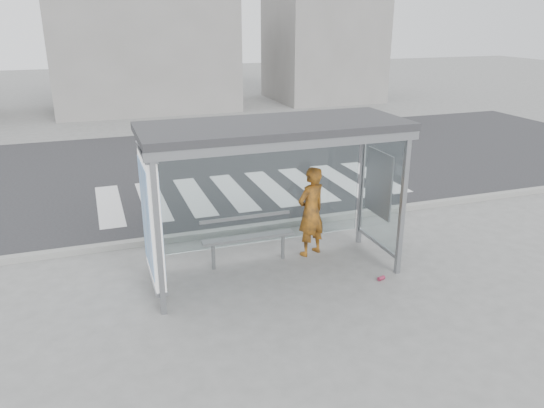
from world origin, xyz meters
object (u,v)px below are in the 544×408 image
(bench, at_px, (248,237))
(person, at_px, (311,212))
(soda_can, at_px, (381,278))
(bus_shelter, at_px, (251,163))

(bench, bearing_deg, person, -0.23)
(soda_can, bearing_deg, person, 117.82)
(bus_shelter, relative_size, bench, 2.56)
(bus_shelter, relative_size, person, 2.53)
(person, distance_m, soda_can, 1.74)
(person, bearing_deg, bus_shelter, -1.65)
(bus_shelter, xyz_separation_m, bench, (0.06, 0.46, -1.47))
(person, xyz_separation_m, bench, (-1.20, 0.00, -0.33))
(bench, xyz_separation_m, soda_can, (1.91, -1.37, -0.48))
(person, bearing_deg, soda_can, 96.38)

